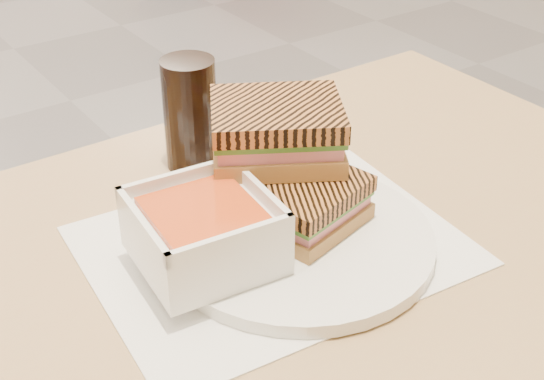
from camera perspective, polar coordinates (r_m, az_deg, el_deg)
tray_liner at (r=0.77m, az=0.08°, el=-4.21°), size 0.38×0.31×0.00m
plate at (r=0.76m, az=2.04°, el=-3.79°), size 0.27×0.27×0.01m
soup_bowl at (r=0.71m, az=-5.13°, el=-3.28°), size 0.13×0.13×0.07m
panini_lower at (r=0.76m, az=2.71°, el=-0.98°), size 0.13×0.11×0.05m
panini_upper at (r=0.78m, az=0.36°, el=4.49°), size 0.17×0.16×0.06m
cola_glass at (r=0.88m, az=-6.17°, el=5.70°), size 0.06×0.06×0.13m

